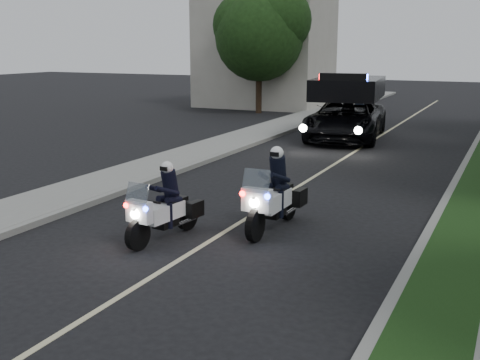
{
  "coord_description": "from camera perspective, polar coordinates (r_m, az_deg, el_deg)",
  "views": [
    {
      "loc": [
        5.65,
        -11.07,
        4.02
      ],
      "look_at": [
        -0.02,
        0.94,
        1.0
      ],
      "focal_mm": 44.65,
      "sensor_mm": 36.0,
      "label": 1
    }
  ],
  "objects": [
    {
      "name": "building_far",
      "position": [
        40.24,
        2.44,
        12.06
      ],
      "size": [
        8.0,
        6.0,
        7.0
      ],
      "primitive_type": "cube",
      "color": "#A8A396",
      "rests_on": "ground"
    },
    {
      "name": "lane_marking",
      "position": [
        22.18,
        10.1,
        2.18
      ],
      "size": [
        0.12,
        50.0,
        0.01
      ],
      "primitive_type": "cube",
      "color": "#BFB78C",
      "rests_on": "ground"
    },
    {
      "name": "tree_left_far",
      "position": [
        39.79,
        2.35,
        7.0
      ],
      "size": [
        8.29,
        8.29,
        10.75
      ],
      "primitive_type": null,
      "rotation": [
        0.0,
        0.0,
        0.35
      ],
      "color": "black",
      "rests_on": "ground"
    },
    {
      "name": "curb_left",
      "position": [
        23.55,
        0.43,
        3.17
      ],
      "size": [
        0.2,
        60.0,
        0.15
      ],
      "primitive_type": "cube",
      "color": "gray",
      "rests_on": "ground"
    },
    {
      "name": "ground",
      "position": [
        13.06,
        -1.69,
        -5.12
      ],
      "size": [
        120.0,
        120.0,
        0.0
      ],
      "primitive_type": "plane",
      "color": "black",
      "rests_on": "ground"
    },
    {
      "name": "tree_left_near",
      "position": [
        36.15,
        1.79,
        6.42
      ],
      "size": [
        6.33,
        6.33,
        8.72
      ],
      "primitive_type": null,
      "rotation": [
        0.0,
        0.0,
        -0.24
      ],
      "color": "#1A3A13",
      "rests_on": "ground"
    },
    {
      "name": "bicycle",
      "position": [
        31.73,
        11.21,
        5.29
      ],
      "size": [
        0.68,
        1.72,
        0.88
      ],
      "primitive_type": "imported",
      "rotation": [
        0.0,
        0.0,
        0.06
      ],
      "color": "black",
      "rests_on": "ground"
    },
    {
      "name": "curb_right",
      "position": [
        21.49,
        20.7,
        1.4
      ],
      "size": [
        0.2,
        60.0,
        0.15
      ],
      "primitive_type": "cube",
      "color": "gray",
      "rests_on": "ground"
    },
    {
      "name": "police_moto_right",
      "position": [
        13.36,
        3.18,
        -4.73
      ],
      "size": [
        0.82,
        2.21,
        1.86
      ],
      "primitive_type": null,
      "rotation": [
        0.0,
        0.0,
        -0.03
      ],
      "color": "silver",
      "rests_on": "ground"
    },
    {
      "name": "cyclist",
      "position": [
        31.73,
        11.21,
        5.29
      ],
      "size": [
        0.73,
        0.54,
        1.89
      ],
      "primitive_type": "imported",
      "rotation": [
        0.0,
        0.0,
        3.01
      ],
      "color": "black",
      "rests_on": "ground"
    },
    {
      "name": "sidewalk_left",
      "position": [
        24.03,
        -1.95,
        3.36
      ],
      "size": [
        2.0,
        60.0,
        0.16
      ],
      "primitive_type": "cube",
      "color": "gray",
      "rests_on": "ground"
    },
    {
      "name": "police_suv",
      "position": [
        26.45,
        10.02,
        3.87
      ],
      "size": [
        3.7,
        6.67,
        3.09
      ],
      "primitive_type": "imported",
      "rotation": [
        0.0,
        0.0,
        0.12
      ],
      "color": "black",
      "rests_on": "ground"
    },
    {
      "name": "police_moto_left",
      "position": [
        12.8,
        -7.18,
        -5.61
      ],
      "size": [
        0.93,
        2.03,
        1.66
      ],
      "primitive_type": null,
      "rotation": [
        0.0,
        0.0,
        -0.13
      ],
      "color": "silver",
      "rests_on": "ground"
    }
  ]
}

